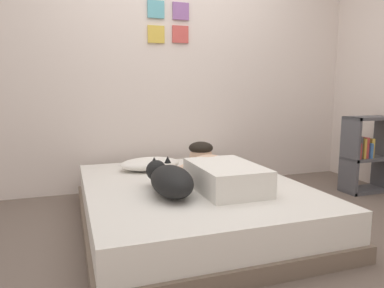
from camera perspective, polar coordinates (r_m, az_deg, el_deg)
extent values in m
plane|color=#66564C|center=(2.57, 5.35, -14.44)|extent=(12.30, 12.30, 0.00)
cube|color=silver|center=(3.77, -3.93, 12.29)|extent=(4.15, 0.10, 2.50)
cube|color=gold|center=(3.71, -5.73, 16.95)|extent=(0.17, 0.02, 0.17)
cube|color=#CC4C47|center=(3.78, -1.87, 17.02)|extent=(0.17, 0.02, 0.17)
cube|color=#59A5B2|center=(3.75, -5.76, 20.53)|extent=(0.17, 0.02, 0.17)
cube|color=#8C5999|center=(3.82, -1.79, 20.34)|extent=(0.17, 0.02, 0.17)
cube|color=#726051|center=(2.78, 0.02, -11.39)|extent=(1.59, 1.94, 0.11)
cube|color=silver|center=(2.73, 0.02, -8.30)|extent=(1.55, 1.88, 0.21)
ellipsoid|color=white|center=(3.14, -6.67, -3.16)|extent=(0.52, 0.32, 0.11)
cube|color=silver|center=(2.53, 5.40, -5.22)|extent=(0.42, 0.64, 0.18)
ellipsoid|color=#D8AD8E|center=(2.83, 2.55, -3.29)|extent=(0.32, 0.20, 0.16)
sphere|color=#D8AD8E|center=(2.97, 1.41, -1.93)|extent=(0.19, 0.19, 0.19)
ellipsoid|color=black|center=(2.96, 1.42, -0.60)|extent=(0.20, 0.20, 0.10)
cylinder|color=#D8AD8E|center=(2.93, -0.29, -3.47)|extent=(0.23, 0.07, 0.14)
cylinder|color=#D8AD8E|center=(3.00, 3.33, -3.20)|extent=(0.23, 0.07, 0.14)
ellipsoid|color=black|center=(2.36, -3.24, -5.94)|extent=(0.26, 0.48, 0.20)
sphere|color=black|center=(2.59, -5.68, -4.20)|extent=(0.15, 0.15, 0.15)
cone|color=black|center=(2.59, -6.02, -2.61)|extent=(0.05, 0.05, 0.05)
cone|color=black|center=(2.62, -3.89, -2.48)|extent=(0.05, 0.05, 0.05)
cylinder|color=teal|center=(3.08, 3.40, -3.68)|extent=(0.09, 0.09, 0.07)
torus|color=teal|center=(3.11, 4.37, -3.60)|extent=(0.05, 0.01, 0.05)
cube|color=black|center=(2.69, -3.11, -6.24)|extent=(0.07, 0.14, 0.01)
cube|color=#4C4C51|center=(3.79, 23.73, -1.72)|extent=(0.03, 0.24, 0.75)
cube|color=#4C4C51|center=(4.08, 28.06, -1.31)|extent=(0.03, 0.24, 0.75)
cube|color=#4C4C51|center=(4.01, 25.64, -6.59)|extent=(0.45, 0.24, 0.03)
cube|color=#4C4C51|center=(3.94, 25.94, -2.05)|extent=(0.45, 0.24, 0.03)
cube|color=#4C4C51|center=(3.89, 26.33, 3.72)|extent=(0.45, 0.24, 0.03)
cube|color=#B23833|center=(3.80, 24.15, -0.89)|extent=(0.04, 0.20, 0.15)
cube|color=#4C4C51|center=(3.83, 24.59, -0.46)|extent=(0.02, 0.15, 0.21)
cube|color=gold|center=(3.85, 24.89, -0.53)|extent=(0.02, 0.19, 0.19)
cube|color=#B23833|center=(3.87, 25.29, -0.44)|extent=(0.03, 0.17, 0.20)
cube|color=#3866A5|center=(3.90, 25.68, -0.82)|extent=(0.03, 0.20, 0.15)
cube|color=gold|center=(3.93, 26.11, -0.49)|extent=(0.04, 0.15, 0.19)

